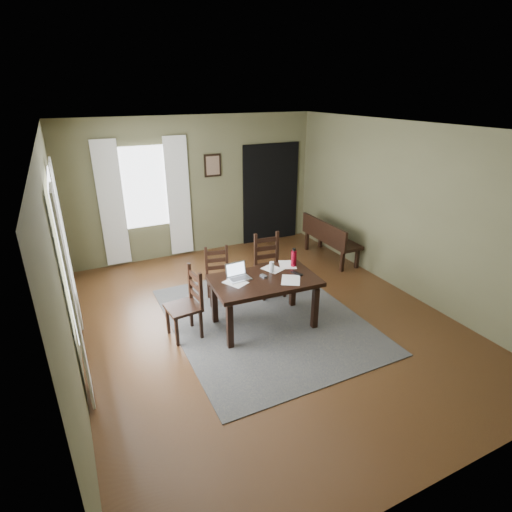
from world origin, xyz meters
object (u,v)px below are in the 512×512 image
chair_end (187,305)px  bench (329,236)px  laptop (238,274)px  dining_table (264,284)px  chair_back_left (218,276)px  water_bottle (294,258)px  chair_back_right (269,266)px

chair_end → bench: 3.55m
chair_end → laptop: (0.73, -0.04, 0.31)m
dining_table → bench: size_ratio=1.07×
chair_back_left → water_bottle: water_bottle is taller
chair_back_right → water_bottle: bearing=-78.7°
chair_end → chair_back_right: bearing=105.8°
chair_end → bench: chair_end is taller
dining_table → chair_end: bearing=171.6°
dining_table → bench: (2.22, 1.60, -0.17)m
dining_table → chair_back_right: 0.99m
dining_table → bench: 2.74m
dining_table → water_bottle: 0.64m
dining_table → laptop: 0.40m
bench → laptop: size_ratio=4.48×
chair_back_right → water_bottle: water_bottle is taller
chair_back_right → bench: size_ratio=0.71×
bench → water_bottle: size_ratio=5.02×
dining_table → laptop: size_ratio=4.78×
chair_end → water_bottle: water_bottle is taller
dining_table → laptop: bearing=153.5°
bench → water_bottle: water_bottle is taller
dining_table → chair_back_left: 1.03m
water_bottle → chair_end: bearing=178.8°
chair_end → water_bottle: 1.67m
chair_back_right → bench: 1.87m
chair_back_right → laptop: size_ratio=3.19×
chair_back_right → dining_table: bearing=-115.6°
bench → water_bottle: bearing=130.5°
chair_back_left → bench: (2.54, 0.64, 0.04)m
chair_back_left → laptop: laptop is taller
chair_back_left → water_bottle: 1.26m
chair_end → bench: size_ratio=0.69×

